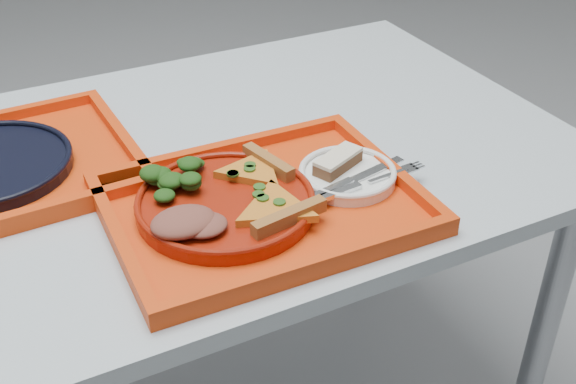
% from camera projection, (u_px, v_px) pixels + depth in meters
% --- Properties ---
extents(table, '(1.60, 0.80, 0.75)m').
position_uv_depth(table, '(109.00, 218.00, 1.19)').
color(table, '#A5B0B9').
rests_on(table, ground).
extents(tray_main, '(0.46, 0.36, 0.01)m').
position_uv_depth(tray_main, '(263.00, 208.00, 1.07)').
color(tray_main, red).
rests_on(tray_main, table).
extents(dinner_plate, '(0.26, 0.26, 0.02)m').
position_uv_depth(dinner_plate, '(226.00, 205.00, 1.05)').
color(dinner_plate, maroon).
rests_on(dinner_plate, tray_main).
extents(side_plate, '(0.15, 0.15, 0.01)m').
position_uv_depth(side_plate, '(347.00, 177.00, 1.12)').
color(side_plate, white).
rests_on(side_plate, tray_main).
extents(pizza_slice_a, '(0.14, 0.15, 0.02)m').
position_uv_depth(pizza_slice_a, '(275.00, 206.00, 1.01)').
color(pizza_slice_a, orange).
rests_on(pizza_slice_a, dinner_plate).
extents(pizza_slice_b, '(0.14, 0.13, 0.02)m').
position_uv_depth(pizza_slice_b, '(253.00, 169.00, 1.10)').
color(pizza_slice_b, orange).
rests_on(pizza_slice_b, dinner_plate).
extents(salad_heap, '(0.09, 0.08, 0.04)m').
position_uv_depth(salad_heap, '(180.00, 173.00, 1.07)').
color(salad_heap, black).
rests_on(salad_heap, dinner_plate).
extents(meat_portion, '(0.09, 0.07, 0.03)m').
position_uv_depth(meat_portion, '(183.00, 222.00, 0.98)').
color(meat_portion, brown).
rests_on(meat_portion, dinner_plate).
extents(dessert_bar, '(0.09, 0.07, 0.02)m').
position_uv_depth(dessert_bar, '(338.00, 161.00, 1.12)').
color(dessert_bar, '#502B1A').
rests_on(dessert_bar, side_plate).
extents(knife, '(0.18, 0.05, 0.01)m').
position_uv_depth(knife, '(358.00, 177.00, 1.10)').
color(knife, silver).
rests_on(knife, side_plate).
extents(fork, '(0.19, 0.04, 0.01)m').
position_uv_depth(fork, '(368.00, 182.00, 1.09)').
color(fork, silver).
rests_on(fork, side_plate).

